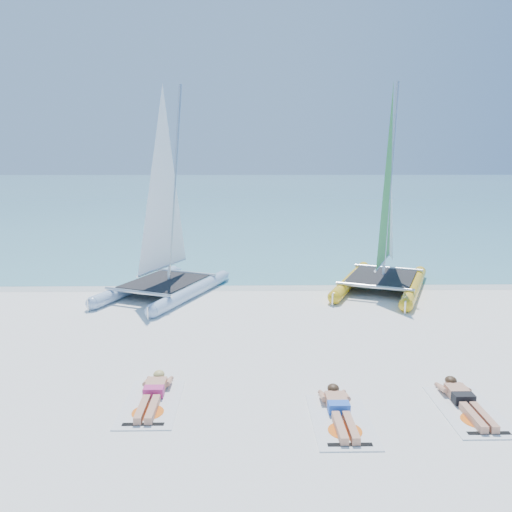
{
  "coord_description": "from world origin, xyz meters",
  "views": [
    {
      "loc": [
        -1.15,
        -11.36,
        4.38
      ],
      "look_at": [
        -0.93,
        1.2,
        1.9
      ],
      "focal_mm": 35.0,
      "sensor_mm": 36.0,
      "label": 1
    }
  ],
  "objects": [
    {
      "name": "towel_a",
      "position": [
        -2.9,
        -2.99,
        0.01
      ],
      "size": [
        1.0,
        1.85,
        0.02
      ],
      "primitive_type": "cube",
      "color": "white",
      "rests_on": "ground"
    },
    {
      "name": "sunbather_c",
      "position": [
        2.73,
        -3.16,
        0.12
      ],
      "size": [
        0.37,
        1.73,
        0.26
      ],
      "color": "tan",
      "rests_on": "towel_c"
    },
    {
      "name": "catamaran_blue",
      "position": [
        -3.82,
        4.54,
        2.08
      ],
      "size": [
        4.24,
        5.65,
        6.97
      ],
      "rotation": [
        0.0,
        0.0,
        -0.4
      ],
      "color": "silver",
      "rests_on": "ground"
    },
    {
      "name": "sunbather_b",
      "position": [
        0.42,
        -3.45,
        0.12
      ],
      "size": [
        0.37,
        1.73,
        0.26
      ],
      "color": "tan",
      "rests_on": "towel_b"
    },
    {
      "name": "sea",
      "position": [
        0.0,
        63.0,
        0.01
      ],
      "size": [
        140.0,
        115.0,
        0.01
      ],
      "primitive_type": "cube",
      "color": "#76C0C5",
      "rests_on": "ground"
    },
    {
      "name": "towel_c",
      "position": [
        2.73,
        -3.36,
        0.01
      ],
      "size": [
        1.0,
        1.85,
        0.02
      ],
      "primitive_type": "cube",
      "color": "white",
      "rests_on": "ground"
    },
    {
      "name": "towel_b",
      "position": [
        0.42,
        -3.64,
        0.01
      ],
      "size": [
        1.0,
        1.85,
        0.02
      ],
      "primitive_type": "cube",
      "color": "white",
      "rests_on": "ground"
    },
    {
      "name": "catamaran_yellow",
      "position": [
        3.6,
        5.41,
        2.26
      ],
      "size": [
        4.42,
        5.83,
        7.18
      ],
      "rotation": [
        0.0,
        0.0,
        -0.41
      ],
      "color": "yellow",
      "rests_on": "ground"
    },
    {
      "name": "wet_sand_strip",
      "position": [
        0.0,
        5.5,
        0.0
      ],
      "size": [
        140.0,
        1.4,
        0.01
      ],
      "primitive_type": "cube",
      "color": "silver",
      "rests_on": "ground"
    },
    {
      "name": "sunbather_a",
      "position": [
        -2.9,
        -2.79,
        0.12
      ],
      "size": [
        0.37,
        1.73,
        0.26
      ],
      "color": "tan",
      "rests_on": "towel_a"
    },
    {
      "name": "ground",
      "position": [
        0.0,
        0.0,
        0.0
      ],
      "size": [
        140.0,
        140.0,
        0.0
      ],
      "primitive_type": "plane",
      "color": "white",
      "rests_on": "ground"
    }
  ]
}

